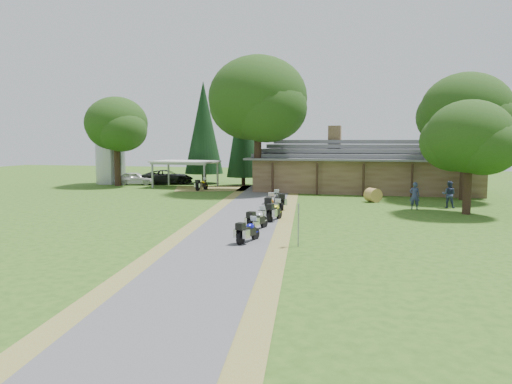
% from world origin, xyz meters
% --- Properties ---
extents(ground, '(120.00, 120.00, 0.00)m').
position_xyz_m(ground, '(0.00, 0.00, 0.00)').
color(ground, '#274F16').
rests_on(ground, ground).
extents(driveway, '(51.95, 51.95, 0.00)m').
position_xyz_m(driveway, '(-0.50, 4.00, 0.00)').
color(driveway, '#4F4F52').
rests_on(driveway, ground).
extents(lodge, '(21.40, 9.40, 4.90)m').
position_xyz_m(lodge, '(6.00, 24.00, 2.45)').
color(lodge, brown).
rests_on(lodge, ground).
extents(silo, '(3.61, 3.61, 6.51)m').
position_xyz_m(silo, '(-21.65, 25.50, 3.25)').
color(silo, gray).
rests_on(silo, ground).
extents(carport, '(6.45, 4.48, 2.71)m').
position_xyz_m(carport, '(-11.92, 23.36, 1.36)').
color(carport, silver).
rests_on(carport, ground).
extents(car_white_sedan, '(3.48, 5.71, 1.77)m').
position_xyz_m(car_white_sedan, '(-18.22, 24.56, 0.89)').
color(car_white_sedan, silver).
rests_on(car_white_sedan, ground).
extents(car_dark_suv, '(4.60, 6.62, 2.33)m').
position_xyz_m(car_dark_suv, '(-15.24, 26.30, 1.17)').
color(car_dark_suv, black).
rests_on(car_dark_suv, ground).
extents(motorcycle_row_a, '(1.01, 1.80, 1.17)m').
position_xyz_m(motorcycle_row_a, '(1.43, -1.97, 0.59)').
color(motorcycle_row_a, '#0F0F92').
rests_on(motorcycle_row_a, ground).
extents(motorcycle_row_b, '(1.06, 1.90, 1.23)m').
position_xyz_m(motorcycle_row_b, '(1.09, 1.29, 0.62)').
color(motorcycle_row_b, '#ADB1B5').
rests_on(motorcycle_row_b, ground).
extents(motorcycle_row_c, '(0.93, 1.89, 1.24)m').
position_xyz_m(motorcycle_row_c, '(1.32, 4.60, 0.62)').
color(motorcycle_row_c, gold).
rests_on(motorcycle_row_c, ground).
extents(motorcycle_row_d, '(0.80, 2.08, 1.39)m').
position_xyz_m(motorcycle_row_d, '(0.59, 6.62, 0.70)').
color(motorcycle_row_d, '#CF5C10').
rests_on(motorcycle_row_d, ground).
extents(motorcycle_row_e, '(1.40, 1.98, 1.30)m').
position_xyz_m(motorcycle_row_e, '(0.54, 9.62, 0.65)').
color(motorcycle_row_e, black).
rests_on(motorcycle_row_e, ground).
extents(motorcycle_carport_a, '(0.96, 1.83, 1.19)m').
position_xyz_m(motorcycle_carport_a, '(-9.21, 20.72, 0.60)').
color(motorcycle_carport_a, yellow).
rests_on(motorcycle_carport_a, ground).
extents(person_a, '(0.64, 0.47, 2.23)m').
position_xyz_m(person_a, '(9.74, 11.82, 1.12)').
color(person_a, navy).
rests_on(person_a, ground).
extents(person_b, '(0.73, 0.60, 2.25)m').
position_xyz_m(person_b, '(12.16, 13.21, 1.12)').
color(person_b, navy).
rests_on(person_b, ground).
extents(hay_bale, '(1.45, 1.43, 1.08)m').
position_xyz_m(hay_bale, '(6.88, 15.35, 0.54)').
color(hay_bale, olive).
rests_on(hay_bale, ground).
extents(sign_post, '(0.36, 0.06, 1.98)m').
position_xyz_m(sign_post, '(3.85, -2.26, 0.99)').
color(sign_post, gray).
rests_on(sign_post, ground).
extents(oak_lodge_left, '(9.03, 9.03, 13.91)m').
position_xyz_m(oak_lodge_left, '(-3.59, 20.41, 6.96)').
color(oak_lodge_left, '#18340F').
rests_on(oak_lodge_left, ground).
extents(oak_lodge_right, '(7.10, 7.10, 11.50)m').
position_xyz_m(oak_lodge_right, '(13.90, 18.59, 5.75)').
color(oak_lodge_right, '#18340F').
rests_on(oak_lodge_right, ground).
extents(oak_driveway, '(5.52, 5.52, 8.13)m').
position_xyz_m(oak_driveway, '(12.88, 10.27, 4.06)').
color(oak_driveway, '#18340F').
rests_on(oak_driveway, ground).
extents(oak_silo, '(6.49, 6.49, 10.58)m').
position_xyz_m(oak_silo, '(-19.50, 23.18, 5.29)').
color(oak_silo, '#18340F').
rests_on(oak_silo, ground).
extents(cedar_near, '(3.54, 3.54, 11.82)m').
position_xyz_m(cedar_near, '(-6.71, 26.68, 5.91)').
color(cedar_near, black).
rests_on(cedar_near, ground).
extents(cedar_far, '(4.25, 4.25, 11.28)m').
position_xyz_m(cedar_far, '(-11.66, 28.16, 5.64)').
color(cedar_far, black).
rests_on(cedar_far, ground).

